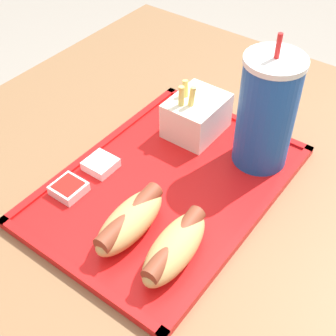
{
  "coord_description": "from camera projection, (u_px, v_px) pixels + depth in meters",
  "views": [
    {
      "loc": [
        0.36,
        0.3,
        1.26
      ],
      "look_at": [
        -0.03,
        0.01,
        0.8
      ],
      "focal_mm": 50.0,
      "sensor_mm": 36.0,
      "label": 1
    }
  ],
  "objects": [
    {
      "name": "soda_cup",
      "position": [
        267.0,
        112.0,
        0.67
      ],
      "size": [
        0.09,
        0.09,
        0.21
      ],
      "color": "#194CA5",
      "rests_on": "food_tray"
    },
    {
      "name": "fries_carton",
      "position": [
        196.0,
        115.0,
        0.76
      ],
      "size": [
        0.1,
        0.08,
        0.1
      ],
      "color": "silver",
      "rests_on": "food_tray"
    },
    {
      "name": "hot_dog_near",
      "position": [
        130.0,
        220.0,
        0.61
      ],
      "size": [
        0.13,
        0.06,
        0.04
      ],
      "color": "tan",
      "rests_on": "food_tray"
    },
    {
      "name": "dining_table",
      "position": [
        157.0,
        324.0,
        0.94
      ],
      "size": [
        1.01,
        0.83,
        0.76
      ],
      "color": "brown",
      "rests_on": "ground_plane"
    },
    {
      "name": "sauce_cup_mayo",
      "position": [
        101.0,
        164.0,
        0.71
      ],
      "size": [
        0.04,
        0.04,
        0.02
      ],
      "color": "silver",
      "rests_on": "food_tray"
    },
    {
      "name": "sauce_cup_ketchup",
      "position": [
        69.0,
        188.0,
        0.67
      ],
      "size": [
        0.04,
        0.04,
        0.02
      ],
      "color": "silver",
      "rests_on": "food_tray"
    },
    {
      "name": "hot_dog_far",
      "position": [
        175.0,
        247.0,
        0.58
      ],
      "size": [
        0.13,
        0.06,
        0.04
      ],
      "color": "tan",
      "rests_on": "food_tray"
    },
    {
      "name": "food_tray",
      "position": [
        168.0,
        185.0,
        0.69
      ],
      "size": [
        0.4,
        0.28,
        0.01
      ],
      "color": "red",
      "rests_on": "dining_table"
    }
  ]
}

